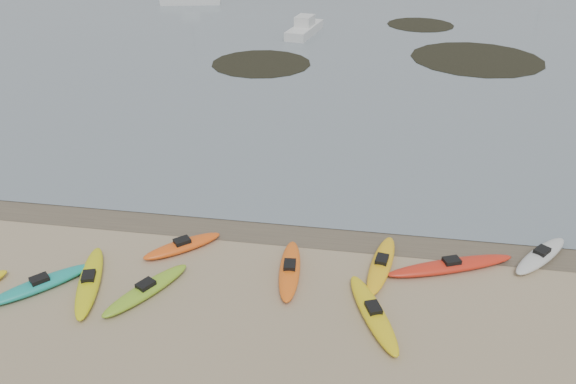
# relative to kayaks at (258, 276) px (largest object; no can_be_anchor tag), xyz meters

# --- Properties ---
(ground) EXTENTS (600.00, 600.00, 0.00)m
(ground) POSITION_rel_kayaks_xyz_m (0.46, 3.49, -0.17)
(ground) COLOR tan
(ground) RESTS_ON ground
(wet_sand) EXTENTS (60.00, 60.00, 0.00)m
(wet_sand) POSITION_rel_kayaks_xyz_m (0.46, 3.19, -0.17)
(wet_sand) COLOR brown
(wet_sand) RESTS_ON ground
(kayaks) EXTENTS (21.25, 7.95, 0.34)m
(kayaks) POSITION_rel_kayaks_xyz_m (0.00, 0.00, 0.00)
(kayaks) COLOR teal
(kayaks) RESTS_ON ground
(kelp_mats) EXTENTS (24.29, 21.45, 0.04)m
(kelp_mats) POSITION_rel_kayaks_xyz_m (5.59, 29.91, -0.14)
(kelp_mats) COLOR black
(kelp_mats) RESTS_ON water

